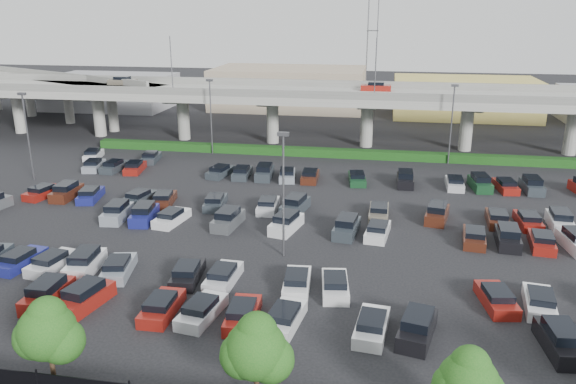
{
  "coord_description": "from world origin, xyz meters",
  "views": [
    {
      "loc": [
        7.66,
        -49.45,
        19.22
      ],
      "look_at": [
        -1.49,
        2.58,
        2.0
      ],
      "focal_mm": 35.0,
      "sensor_mm": 36.0,
      "label": 1
    }
  ],
  "objects": [
    {
      "name": "ground",
      "position": [
        0.0,
        0.0,
        0.0
      ],
      "size": [
        280.0,
        280.0,
        0.0
      ],
      "primitive_type": "plane",
      "color": "black"
    },
    {
      "name": "overpass",
      "position": [
        -0.22,
        32.03,
        6.97
      ],
      "size": [
        150.0,
        13.0,
        15.8
      ],
      "color": "gray",
      "rests_on": "ground"
    },
    {
      "name": "on_ramp",
      "position": [
        -52.1,
        43.05,
        6.86
      ],
      "size": [
        50.93,
        30.13,
        8.8
      ],
      "color": "gray",
      "rests_on": "ground"
    },
    {
      "name": "hedge",
      "position": [
        0.0,
        25.0,
        0.55
      ],
      "size": [
        66.0,
        1.6,
        1.1
      ],
      "primitive_type": "cube",
      "color": "#133810",
      "rests_on": "ground"
    },
    {
      "name": "tree_row",
      "position": [
        0.7,
        -26.53,
        3.52
      ],
      "size": [
        65.07,
        3.66,
        5.94
      ],
      "color": "#332316",
      "rests_on": "ground"
    },
    {
      "name": "parked_cars",
      "position": [
        -0.29,
        -3.92,
        0.63
      ],
      "size": [
        63.17,
        41.7,
        1.67
      ],
      "color": "#4A4D50",
      "rests_on": "ground"
    },
    {
      "name": "light_poles",
      "position": [
        -4.13,
        2.0,
        6.24
      ],
      "size": [
        66.9,
        48.38,
        10.3
      ],
      "color": "#4A4A4F",
      "rests_on": "ground"
    },
    {
      "name": "distant_buildings",
      "position": [
        12.38,
        61.81,
        3.74
      ],
      "size": [
        138.0,
        24.0,
        9.0
      ],
      "color": "gray",
      "rests_on": "ground"
    },
    {
      "name": "comm_tower",
      "position": [
        4.0,
        74.0,
        15.61
      ],
      "size": [
        2.4,
        2.4,
        30.0
      ],
      "color": "#4A4A4F",
      "rests_on": "ground"
    }
  ]
}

